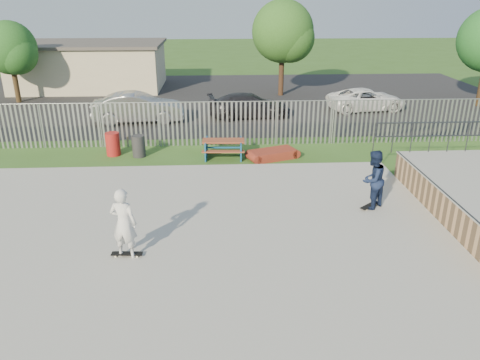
{
  "coord_description": "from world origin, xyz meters",
  "views": [
    {
      "loc": [
        0.94,
        -11.37,
        6.52
      ],
      "look_at": [
        1.62,
        2.0,
        1.1
      ],
      "focal_mm": 35.0,
      "sensor_mm": 36.0,
      "label": 1
    }
  ],
  "objects_px": {
    "picnic_table": "(223,148)",
    "car_dark": "(249,106)",
    "funbox": "(273,154)",
    "skater_navy": "(373,180)",
    "tree_left": "(9,48)",
    "car_silver": "(138,108)",
    "skater_white": "(124,223)",
    "car_white": "(366,99)",
    "trash_bin_red": "(113,144)",
    "trash_bin_grey": "(139,146)",
    "tree_mid": "(283,32)"
  },
  "relations": [
    {
      "from": "car_silver",
      "to": "car_dark",
      "type": "bearing_deg",
      "value": -87.64
    },
    {
      "from": "skater_navy",
      "to": "skater_white",
      "type": "height_order",
      "value": "same"
    },
    {
      "from": "trash_bin_red",
      "to": "tree_mid",
      "type": "relative_size",
      "value": 0.16
    },
    {
      "from": "funbox",
      "to": "tree_left",
      "type": "relative_size",
      "value": 0.41
    },
    {
      "from": "car_silver",
      "to": "car_white",
      "type": "bearing_deg",
      "value": -85.7
    },
    {
      "from": "funbox",
      "to": "skater_navy",
      "type": "distance_m",
      "value": 5.86
    },
    {
      "from": "car_silver",
      "to": "tree_mid",
      "type": "xyz_separation_m",
      "value": [
        8.47,
        6.59,
        3.31
      ]
    },
    {
      "from": "picnic_table",
      "to": "car_silver",
      "type": "distance_m",
      "value": 7.29
    },
    {
      "from": "car_silver",
      "to": "tree_mid",
      "type": "distance_m",
      "value": 11.23
    },
    {
      "from": "trash_bin_red",
      "to": "car_silver",
      "type": "height_order",
      "value": "car_silver"
    },
    {
      "from": "picnic_table",
      "to": "tree_mid",
      "type": "distance_m",
      "value": 13.56
    },
    {
      "from": "funbox",
      "to": "car_dark",
      "type": "bearing_deg",
      "value": 73.09
    },
    {
      "from": "skater_white",
      "to": "funbox",
      "type": "bearing_deg",
      "value": -107.42
    },
    {
      "from": "picnic_table",
      "to": "car_dark",
      "type": "relative_size",
      "value": 0.4
    },
    {
      "from": "trash_bin_grey",
      "to": "car_dark",
      "type": "xyz_separation_m",
      "value": [
        5.12,
        6.33,
        0.22
      ]
    },
    {
      "from": "trash_bin_grey",
      "to": "skater_navy",
      "type": "distance_m",
      "value": 9.97
    },
    {
      "from": "funbox",
      "to": "tree_left",
      "type": "xyz_separation_m",
      "value": [
        -14.76,
        11.42,
        3.14
      ]
    },
    {
      "from": "picnic_table",
      "to": "skater_navy",
      "type": "bearing_deg",
      "value": -48.36
    },
    {
      "from": "car_silver",
      "to": "car_white",
      "type": "xyz_separation_m",
      "value": [
        12.9,
        2.07,
        -0.15
      ]
    },
    {
      "from": "tree_mid",
      "to": "skater_navy",
      "type": "xyz_separation_m",
      "value": [
        0.46,
        -17.94,
        -3.02
      ]
    },
    {
      "from": "picnic_table",
      "to": "trash_bin_red",
      "type": "distance_m",
      "value": 4.72
    },
    {
      "from": "picnic_table",
      "to": "car_white",
      "type": "xyz_separation_m",
      "value": [
        8.49,
        7.87,
        0.27
      ]
    },
    {
      "from": "trash_bin_red",
      "to": "tree_mid",
      "type": "xyz_separation_m",
      "value": [
        8.76,
        11.92,
        3.62
      ]
    },
    {
      "from": "picnic_table",
      "to": "skater_white",
      "type": "xyz_separation_m",
      "value": [
        -2.65,
        -8.13,
        0.72
      ]
    },
    {
      "from": "car_dark",
      "to": "tree_left",
      "type": "xyz_separation_m",
      "value": [
        -14.26,
        4.55,
        2.65
      ]
    },
    {
      "from": "car_dark",
      "to": "car_white",
      "type": "relative_size",
      "value": 1.0
    },
    {
      "from": "tree_mid",
      "to": "skater_white",
      "type": "distance_m",
      "value": 21.79
    },
    {
      "from": "car_silver",
      "to": "funbox",
      "type": "bearing_deg",
      "value": -138.27
    },
    {
      "from": "skater_white",
      "to": "car_white",
      "type": "bearing_deg",
      "value": -111.19
    },
    {
      "from": "tree_mid",
      "to": "skater_navy",
      "type": "distance_m",
      "value": 18.2
    },
    {
      "from": "funbox",
      "to": "skater_navy",
      "type": "relative_size",
      "value": 1.07
    },
    {
      "from": "car_dark",
      "to": "car_white",
      "type": "distance_m",
      "value": 7.07
    },
    {
      "from": "car_dark",
      "to": "tree_mid",
      "type": "relative_size",
      "value": 0.74
    },
    {
      "from": "trash_bin_red",
      "to": "car_dark",
      "type": "distance_m",
      "value": 8.72
    },
    {
      "from": "picnic_table",
      "to": "car_dark",
      "type": "xyz_separation_m",
      "value": [
        1.55,
        6.54,
        0.3
      ]
    },
    {
      "from": "car_dark",
      "to": "skater_white",
      "type": "bearing_deg",
      "value": 156.9
    },
    {
      "from": "funbox",
      "to": "car_white",
      "type": "bearing_deg",
      "value": 30.69
    },
    {
      "from": "tree_left",
      "to": "car_silver",
      "type": "bearing_deg",
      "value": -32.57
    },
    {
      "from": "skater_navy",
      "to": "car_white",
      "type": "bearing_deg",
      "value": -145.95
    },
    {
      "from": "trash_bin_red",
      "to": "tree_left",
      "type": "distance_m",
      "value": 13.62
    },
    {
      "from": "trash_bin_red",
      "to": "skater_white",
      "type": "distance_m",
      "value": 8.84
    },
    {
      "from": "trash_bin_grey",
      "to": "tree_mid",
      "type": "height_order",
      "value": "tree_mid"
    },
    {
      "from": "tree_mid",
      "to": "skater_white",
      "type": "relative_size",
      "value": 3.23
    },
    {
      "from": "tree_left",
      "to": "skater_white",
      "type": "relative_size",
      "value": 2.61
    },
    {
      "from": "picnic_table",
      "to": "trash_bin_red",
      "type": "relative_size",
      "value": 1.84
    },
    {
      "from": "car_silver",
      "to": "car_dark",
      "type": "xyz_separation_m",
      "value": [
        5.95,
        0.75,
        -0.13
      ]
    },
    {
      "from": "skater_white",
      "to": "car_dark",
      "type": "bearing_deg",
      "value": -92.3
    },
    {
      "from": "trash_bin_red",
      "to": "tree_left",
      "type": "xyz_separation_m",
      "value": [
        -8.02,
        10.64,
        2.83
      ]
    },
    {
      "from": "tree_mid",
      "to": "trash_bin_red",
      "type": "bearing_deg",
      "value": -126.3
    },
    {
      "from": "picnic_table",
      "to": "tree_mid",
      "type": "xyz_separation_m",
      "value": [
        4.07,
        12.38,
        3.74
      ]
    }
  ]
}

